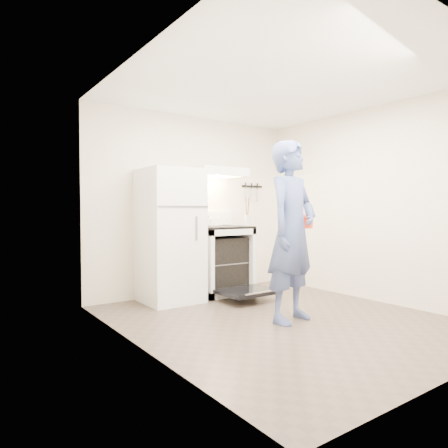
{
  "coord_description": "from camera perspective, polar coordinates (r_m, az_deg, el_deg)",
  "views": [
    {
      "loc": [
        -2.97,
        -3.11,
        1.18
      ],
      "look_at": [
        -0.05,
        1.0,
        1.0
      ],
      "focal_mm": 32.0,
      "sensor_mm": 36.0,
      "label": 1
    }
  ],
  "objects": [
    {
      "name": "oven_door",
      "position": [
        5.22,
        3.32,
        -9.62
      ],
      "size": [
        0.7,
        0.54,
        0.04
      ],
      "primitive_type": "cube",
      "color": "black",
      "rests_on": "floor"
    },
    {
      "name": "dutch_oven",
      "position": [
        4.67,
        10.99,
        0.18
      ],
      "size": [
        0.33,
        0.26,
        0.22
      ],
      "primitive_type": null,
      "color": "red",
      "rests_on": "person"
    },
    {
      "name": "utensil_jar",
      "position": [
        5.61,
        3.38,
        0.66
      ],
      "size": [
        0.11,
        0.11,
        0.13
      ],
      "primitive_type": "cylinder",
      "rotation": [
        0.0,
        0.0,
        -0.32
      ],
      "color": "silver",
      "rests_on": "cooktop"
    },
    {
      "name": "backsplash",
      "position": [
        5.83,
        -2.07,
        0.76
      ],
      "size": [
        0.76,
        0.07,
        0.2
      ],
      "primitive_type": "cube",
      "color": "white",
      "rests_on": "cooktop"
    },
    {
      "name": "back_wall",
      "position": [
        5.74,
        -4.22,
        2.73
      ],
      "size": [
        3.2,
        0.02,
        2.5
      ],
      "primitive_type": "cube",
      "color": "beige",
      "rests_on": "ground"
    },
    {
      "name": "oven_rack",
      "position": [
        5.64,
        -0.47,
        -5.5
      ],
      "size": [
        0.6,
        0.52,
        0.01
      ],
      "primitive_type": "cube",
      "color": "slate",
      "rests_on": "stove_body"
    },
    {
      "name": "knife_strip",
      "position": [
        6.35,
        4.03,
        5.37
      ],
      "size": [
        0.4,
        0.02,
        0.03
      ],
      "primitive_type": "cube",
      "color": "black",
      "rests_on": "back_wall"
    },
    {
      "name": "floor",
      "position": [
        4.46,
        8.2,
        -13.32
      ],
      "size": [
        3.6,
        3.6,
        0.0
      ],
      "primitive_type": "plane",
      "color": "brown",
      "rests_on": "ground"
    },
    {
      "name": "refrigerator",
      "position": [
        5.16,
        -7.72,
        -1.64
      ],
      "size": [
        0.7,
        0.7,
        1.7
      ],
      "primitive_type": "cube",
      "color": "white",
      "rests_on": "floor"
    },
    {
      "name": "stove_body",
      "position": [
        5.64,
        -0.47,
        -5.3
      ],
      "size": [
        0.76,
        0.65,
        0.92
      ],
      "primitive_type": "cube",
      "color": "white",
      "rests_on": "floor"
    },
    {
      "name": "cooktop",
      "position": [
        5.6,
        -0.47,
        -0.47
      ],
      "size": [
        0.76,
        0.65,
        0.03
      ],
      "primitive_type": "cube",
      "color": "black",
      "rests_on": "stove_body"
    },
    {
      "name": "pizza_stone",
      "position": [
        5.7,
        -1.06,
        -5.28
      ],
      "size": [
        0.29,
        0.29,
        0.02
      ],
      "primitive_type": "cylinder",
      "color": "#836245",
      "rests_on": "oven_rack"
    },
    {
      "name": "person",
      "position": [
        4.27,
        9.68,
        -1.0
      ],
      "size": [
        0.79,
        0.61,
        1.91
      ],
      "primitive_type": "imported",
      "rotation": [
        0.0,
        0.0,
        0.24
      ],
      "color": "#364F76",
      "rests_on": "floor"
    },
    {
      "name": "tea_kettle",
      "position": [
        5.53,
        -3.42,
        1.12
      ],
      "size": [
        0.23,
        0.19,
        0.28
      ],
      "primitive_type": null,
      "color": "#BCBCC1",
      "rests_on": "cooktop"
    },
    {
      "name": "range_hood",
      "position": [
        5.68,
        -0.91,
        7.39
      ],
      "size": [
        0.76,
        0.5,
        0.12
      ],
      "primitive_type": "cube",
      "color": "white",
      "rests_on": "back_wall"
    }
  ]
}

